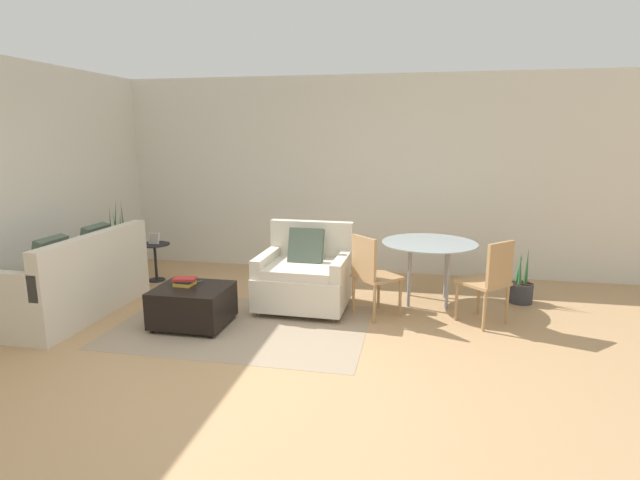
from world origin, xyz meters
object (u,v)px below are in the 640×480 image
at_px(tv_remote_primary, 196,282).
at_px(tv_remote_secondary, 191,282).
at_px(side_table, 155,255).
at_px(dining_chair_near_left, 371,271).
at_px(dining_table, 429,249).
at_px(dining_chair_near_right, 490,277).
at_px(book_stack, 185,282).
at_px(couch, 71,286).
at_px(picture_frame, 154,238).
at_px(potted_plant, 120,264).
at_px(ottoman, 193,305).
at_px(armchair, 305,276).
at_px(potted_plant_small, 521,289).

relative_size(tv_remote_primary, tv_remote_secondary, 1.07).
height_order(side_table, dining_chair_near_left, dining_chair_near_left).
xyz_separation_m(dining_table, dining_chair_near_right, (0.61, -0.61, -0.13)).
bearing_deg(side_table, dining_chair_near_left, -14.93).
bearing_deg(book_stack, dining_chair_near_right, 10.41).
relative_size(couch, tv_remote_primary, 12.99).
bearing_deg(picture_frame, potted_plant, -173.00).
xyz_separation_m(side_table, picture_frame, (-0.00, 0.00, 0.23)).
bearing_deg(picture_frame, ottoman, -49.47).
relative_size(armchair, dining_chair_near_right, 1.12).
height_order(tv_remote_secondary, picture_frame, picture_frame).
xyz_separation_m(book_stack, picture_frame, (-1.11, 1.37, 0.13)).
bearing_deg(potted_plant_small, potted_plant, -179.05).
distance_m(book_stack, side_table, 1.76).
height_order(potted_plant, dining_table, potted_plant).
xyz_separation_m(ottoman, tv_remote_primary, (-0.03, 0.16, 0.19)).
bearing_deg(tv_remote_primary, couch, -176.27).
height_order(couch, potted_plant, potted_plant).
distance_m(tv_remote_secondary, dining_table, 2.71).
relative_size(tv_remote_primary, potted_plant_small, 0.21).
height_order(tv_remote_primary, dining_table, dining_table).
bearing_deg(dining_chair_near_right, potted_plant, 171.15).
height_order(tv_remote_secondary, side_table, side_table).
distance_m(potted_plant, dining_chair_near_right, 4.78).
height_order(dining_chair_near_right, potted_plant_small, dining_chair_near_right).
relative_size(potted_plant, dining_chair_near_right, 1.24).
height_order(tv_remote_secondary, dining_chair_near_right, dining_chair_near_right).
bearing_deg(picture_frame, tv_remote_secondary, -48.29).
relative_size(couch, book_stack, 7.39).
bearing_deg(potted_plant_small, couch, -164.43).
bearing_deg(dining_table, tv_remote_primary, -156.03).
xyz_separation_m(tv_remote_primary, dining_table, (2.42, 1.07, 0.23)).
bearing_deg(couch, armchair, 16.58).
relative_size(ottoman, dining_table, 0.67).
xyz_separation_m(side_table, potted_plant_small, (4.68, 0.02, -0.20)).
relative_size(side_table, dining_chair_near_left, 0.57).
relative_size(tv_remote_primary, potted_plant, 0.12).
bearing_deg(tv_remote_primary, potted_plant_small, 20.11).
height_order(tv_remote_secondary, dining_table, dining_table).
distance_m(side_table, picture_frame, 0.23).
bearing_deg(potted_plant, side_table, 7.00).
height_order(potted_plant, picture_frame, potted_plant).
bearing_deg(dining_chair_near_left, tv_remote_secondary, -166.10).
height_order(tv_remote_primary, picture_frame, picture_frame).
relative_size(dining_table, potted_plant_small, 1.64).
relative_size(potted_plant, potted_plant_small, 1.67).
bearing_deg(dining_chair_near_left, ottoman, -160.77).
relative_size(couch, side_table, 3.51).
xyz_separation_m(ottoman, book_stack, (-0.10, 0.05, 0.23)).
bearing_deg(couch, dining_chair_near_right, 7.09).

